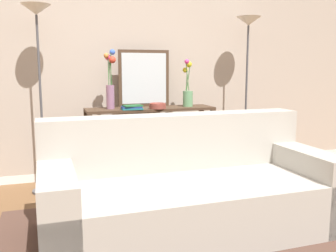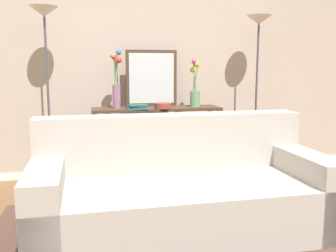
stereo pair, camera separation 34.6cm
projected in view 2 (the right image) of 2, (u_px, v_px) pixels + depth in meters
The scene contains 12 objects.
back_wall at pixel (128, 53), 4.37m from camera, with size 12.00×0.15×2.87m.
area_rug at pixel (186, 237), 2.80m from camera, with size 2.89×1.94×0.01m.
couch at pixel (181, 192), 2.91m from camera, with size 2.23×1.02×0.88m.
console_table at pixel (157, 130), 4.16m from camera, with size 1.41×0.38×0.83m.
floor_lamp_left at pixel (46, 47), 3.75m from camera, with size 0.28×0.28×1.87m.
floor_lamp_right at pixel (258, 51), 4.24m from camera, with size 0.28×0.28×1.84m.
wall_mirror at pixel (152, 78), 4.22m from camera, with size 0.58×0.02×0.63m.
vase_tall_flowers at pixel (117, 82), 3.99m from camera, with size 0.12×0.12×0.63m.
vase_short_flowers at pixel (195, 91), 4.18m from camera, with size 0.11×0.12×0.53m.
fruit_bowl at pixel (163, 106), 4.01m from camera, with size 0.18×0.18×0.06m.
book_stack at pixel (137, 107), 3.95m from camera, with size 0.22×0.15×0.05m.
book_row_under_console at pixel (119, 178), 4.15m from camera, with size 0.29×0.18×0.12m.
Camera 2 is at (-0.49, -2.22, 1.26)m, focal length 39.93 mm.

